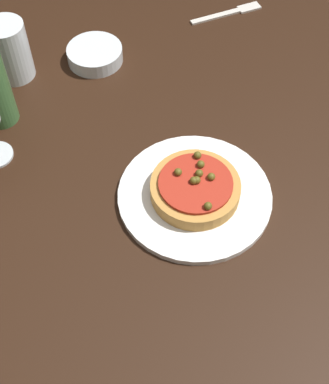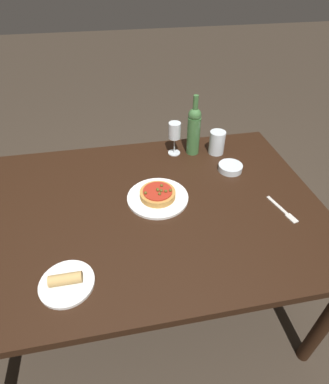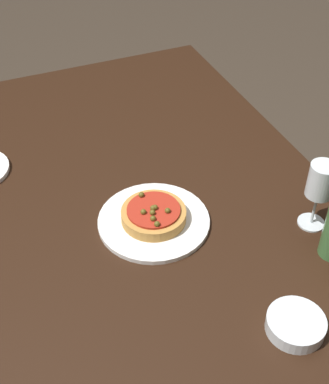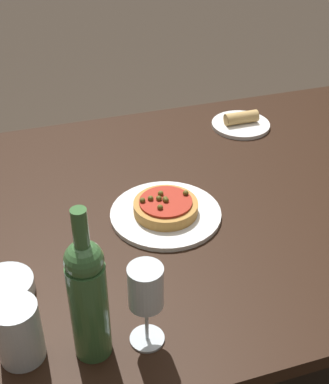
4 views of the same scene
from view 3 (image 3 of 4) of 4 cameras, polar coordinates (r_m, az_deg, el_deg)
ground_plane at (r=1.91m, az=-2.73°, el=-17.96°), size 14.00×14.00×0.00m
dining_table at (r=1.39m, az=-3.58°, el=-3.99°), size 1.55×1.05×0.73m
dinner_plate at (r=1.30m, az=-1.15°, el=-3.12°), size 0.27×0.27×0.01m
pizza at (r=1.29m, az=-1.17°, el=-2.40°), size 0.16×0.16×0.05m
wine_glass at (r=1.27m, az=16.33°, el=0.90°), size 0.07×0.07×0.18m
side_bowl at (r=1.13m, az=13.81°, el=-13.56°), size 0.12×0.12×0.03m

